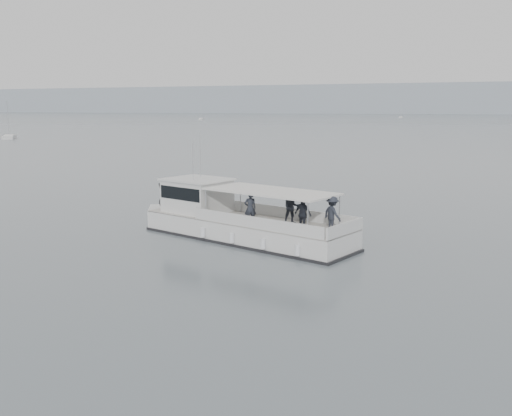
% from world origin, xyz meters
% --- Properties ---
extents(ground, '(1400.00, 1400.00, 0.00)m').
position_xyz_m(ground, '(0.00, 0.00, 0.00)').
color(ground, '#545D63').
rests_on(ground, ground).
extents(headland, '(1400.00, 90.00, 28.00)m').
position_xyz_m(headland, '(0.00, 560.00, 14.00)').
color(headland, '#939EA8').
rests_on(headland, ground).
extents(tour_boat, '(12.44, 6.05, 5.25)m').
position_xyz_m(tour_boat, '(-1.20, -0.63, 0.86)').
color(tour_boat, silver).
rests_on(tour_boat, ground).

